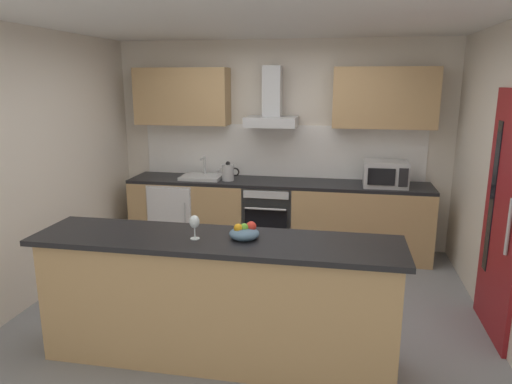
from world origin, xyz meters
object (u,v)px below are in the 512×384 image
object	(u,v)px
kettle	(228,172)
wine_glass	(194,223)
refrigerator	(177,214)
range_hood	(272,108)
sink	(202,176)
oven	(269,216)
microwave	(386,174)
fruit_bowl	(245,233)

from	to	relation	value
kettle	wine_glass	bearing A→B (deg)	-81.66
refrigerator	range_hood	size ratio (longest dim) A/B	1.18
kettle	refrigerator	bearing A→B (deg)	177.47
sink	range_hood	distance (m)	1.23
oven	range_hood	xyz separation A→B (m)	(0.00, 0.13, 1.33)
refrigerator	microwave	xyz separation A→B (m)	(2.58, -0.03, 0.62)
microwave	range_hood	world-z (taller)	range_hood
refrigerator	microwave	world-z (taller)	microwave
microwave	sink	bearing A→B (deg)	179.00
fruit_bowl	kettle	bearing A→B (deg)	106.75
kettle	fruit_bowl	size ratio (longest dim) A/B	1.31
sink	kettle	world-z (taller)	sink
oven	refrigerator	bearing A→B (deg)	-179.87
sink	wine_glass	distance (m)	2.58
wine_glass	fruit_bowl	world-z (taller)	wine_glass
oven	refrigerator	xyz separation A→B (m)	(-1.22, -0.00, -0.03)
refrigerator	fruit_bowl	bearing A→B (deg)	-59.41
oven	wine_glass	xyz separation A→B (m)	(-0.16, -2.46, 0.65)
range_hood	fruit_bowl	xyz separation A→B (m)	(0.19, -2.52, -0.76)
refrigerator	range_hood	bearing A→B (deg)	6.20
range_hood	wine_glass	distance (m)	2.69
refrigerator	sink	size ratio (longest dim) A/B	1.70
sink	fruit_bowl	xyz separation A→B (m)	(1.06, -2.40, 0.10)
refrigerator	microwave	distance (m)	2.66
oven	refrigerator	size ratio (longest dim) A/B	0.94
refrigerator	microwave	bearing A→B (deg)	-0.56
sink	refrigerator	bearing A→B (deg)	-177.75
range_hood	wine_glass	xyz separation A→B (m)	(-0.16, -2.59, -0.68)
kettle	range_hood	xyz separation A→B (m)	(0.52, 0.16, 0.78)
sink	fruit_bowl	world-z (taller)	sink
microwave	fruit_bowl	world-z (taller)	microwave
refrigerator	fruit_bowl	world-z (taller)	fruit_bowl
kettle	fruit_bowl	distance (m)	2.46
microwave	fruit_bowl	size ratio (longest dim) A/B	2.27
sink	microwave	bearing A→B (deg)	-1.00
microwave	sink	size ratio (longest dim) A/B	1.00
oven	range_hood	size ratio (longest dim) A/B	1.11
fruit_bowl	oven	bearing A→B (deg)	94.61
wine_glass	microwave	bearing A→B (deg)	57.96
sink	range_hood	size ratio (longest dim) A/B	0.69
sink	kettle	distance (m)	0.36
oven	sink	xyz separation A→B (m)	(-0.87, 0.01, 0.47)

